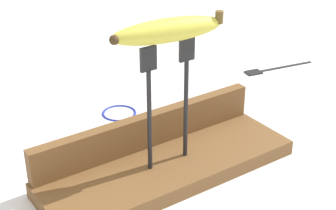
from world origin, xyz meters
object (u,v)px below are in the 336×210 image
Objects in this scene: banana_raised_center at (169,31)px; wire_coil at (119,112)px; fork_fallen_near at (270,69)px; fork_stand_center at (169,95)px.

banana_raised_center reaches higher than wire_coil.
wire_coil is at bearing 178.47° from fork_fallen_near.
banana_raised_center is 0.34m from wire_coil.
fork_fallen_near reaches higher than wire_coil.
fork_stand_center is 0.51m from fork_fallen_near.
banana_raised_center is 2.60× the size of wire_coil.
banana_raised_center is at bearing 171.68° from fork_stand_center.
wire_coil is at bearing 80.13° from fork_stand_center.
wire_coil is at bearing 80.11° from banana_raised_center.
banana_raised_center reaches higher than fork_stand_center.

